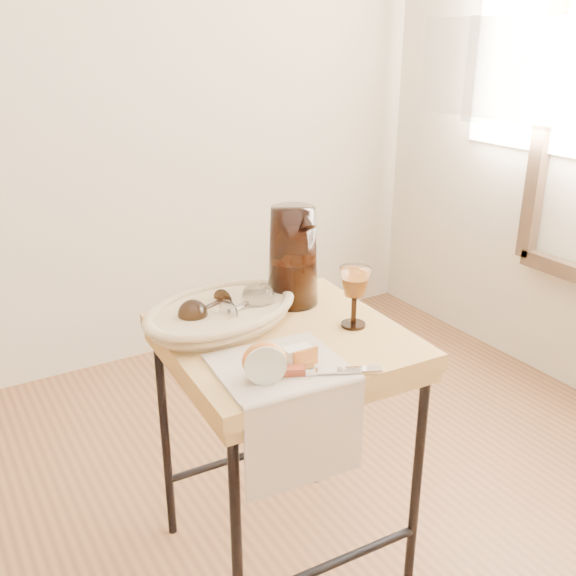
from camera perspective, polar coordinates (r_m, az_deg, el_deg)
side_table at (r=1.70m, az=-0.36°, el=-14.33°), size 0.56×0.56×0.68m
tea_towel at (r=1.37m, az=-0.75°, el=-6.95°), size 0.29×0.26×0.01m
bread_basket at (r=1.56m, az=-5.86°, el=-2.41°), size 0.41×0.33×0.05m
goblet_lying_a at (r=1.55m, az=-7.22°, el=-1.76°), size 0.13×0.11×0.07m
goblet_lying_b at (r=1.55m, az=-3.75°, el=-1.39°), size 0.15×0.12×0.08m
pitcher at (r=1.65m, az=0.43°, el=2.83°), size 0.19×0.27×0.29m
wine_goblet at (r=1.53m, az=5.86°, el=-0.78°), size 0.10×0.10×0.15m
apple_half at (r=1.30m, az=-2.10°, el=-6.43°), size 0.10×0.08×0.08m
apple_wedge at (r=1.37m, az=0.80°, el=-5.96°), size 0.06×0.03×0.04m
table_knife at (r=1.34m, az=2.31°, el=-7.15°), size 0.24×0.14×0.02m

